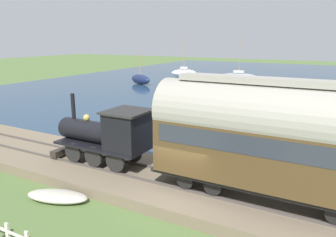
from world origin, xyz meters
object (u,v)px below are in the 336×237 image
(sailboat_navy, at_px, (140,79))
(rowboat_mid_harbor, at_px, (137,145))
(steam_locomotive, at_px, (109,133))
(passenger_coach, at_px, (278,136))
(sailboat_white, at_px, (184,72))
(rowboat_near_shore, at_px, (301,151))
(beached_dinghy, at_px, (57,196))
(sailboat_gray, at_px, (239,75))
(rowboat_off_pier, at_px, (103,136))

(sailboat_navy, relative_size, rowboat_mid_harbor, 2.38)
(steam_locomotive, height_order, passenger_coach, passenger_coach)
(sailboat_white, bearing_deg, sailboat_navy, 148.41)
(rowboat_near_shore, xyz_separation_m, beached_dinghy, (-11.32, 8.47, -0.05))
(steam_locomotive, height_order, sailboat_gray, sailboat_gray)
(rowboat_off_pier, bearing_deg, beached_dinghy, -119.50)
(sailboat_white, relative_size, sailboat_navy, 1.19)
(beached_dinghy, bearing_deg, sailboat_gray, 7.67)
(sailboat_gray, height_order, rowboat_near_shore, sailboat_gray)
(sailboat_gray, relative_size, rowboat_mid_harbor, 2.78)
(sailboat_white, xyz_separation_m, sailboat_navy, (-12.52, 1.23, 0.02))
(passenger_coach, relative_size, sailboat_gray, 1.43)
(rowboat_near_shore, relative_size, rowboat_mid_harbor, 0.84)
(passenger_coach, xyz_separation_m, rowboat_near_shore, (7.95, -0.05, -3.02))
(rowboat_mid_harbor, bearing_deg, rowboat_off_pier, 141.52)
(sailboat_white, height_order, rowboat_off_pier, sailboat_white)
(steam_locomotive, xyz_separation_m, rowboat_off_pier, (4.65, 4.41, -2.04))
(passenger_coach, relative_size, rowboat_near_shore, 4.75)
(beached_dinghy, bearing_deg, rowboat_mid_harbor, 7.91)
(sailboat_navy, xyz_separation_m, rowboat_mid_harbor, (-25.01, -16.28, -0.60))
(rowboat_near_shore, bearing_deg, rowboat_mid_harbor, 87.63)
(sailboat_white, bearing_deg, rowboat_near_shore, -170.01)
(sailboat_navy, relative_size, rowboat_near_shore, 2.84)
(steam_locomotive, xyz_separation_m, sailboat_gray, (43.53, 6.56, -1.68))
(steam_locomotive, distance_m, sailboat_navy, 34.23)
(sailboat_gray, distance_m, rowboat_near_shore, 38.53)
(rowboat_mid_harbor, height_order, beached_dinghy, beached_dinghy)
(rowboat_near_shore, bearing_deg, beached_dinghy, 119.94)
(sailboat_white, height_order, sailboat_navy, sailboat_white)
(sailboat_navy, distance_m, rowboat_near_shore, 33.52)
(steam_locomotive, xyz_separation_m, sailboat_white, (41.84, 16.36, -1.51))
(sailboat_navy, bearing_deg, rowboat_near_shore, -107.97)
(sailboat_white, height_order, rowboat_mid_harbor, sailboat_white)
(sailboat_gray, relative_size, beached_dinghy, 2.35)
(steam_locomotive, relative_size, beached_dinghy, 1.85)
(steam_locomotive, relative_size, rowboat_near_shore, 2.62)
(passenger_coach, bearing_deg, rowboat_off_pier, 69.69)
(steam_locomotive, distance_m, rowboat_off_pier, 6.73)
(sailboat_gray, height_order, rowboat_mid_harbor, sailboat_gray)
(steam_locomotive, xyz_separation_m, rowboat_mid_harbor, (4.32, 1.32, -2.09))
(steam_locomotive, height_order, rowboat_off_pier, steam_locomotive)
(rowboat_near_shore, xyz_separation_m, rowboat_off_pier, (-3.30, 12.63, -0.05))
(steam_locomotive, bearing_deg, passenger_coach, -90.00)
(sailboat_navy, bearing_deg, sailboat_gray, -16.18)
(sailboat_navy, bearing_deg, sailboat_white, 16.02)
(rowboat_near_shore, distance_m, rowboat_mid_harbor, 10.21)
(passenger_coach, bearing_deg, rowboat_near_shore, -0.37)
(rowboat_near_shore, height_order, rowboat_off_pier, rowboat_near_shore)
(rowboat_off_pier, xyz_separation_m, rowboat_mid_harbor, (-0.34, -3.09, -0.05))
(passenger_coach, bearing_deg, rowboat_mid_harbor, 65.53)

